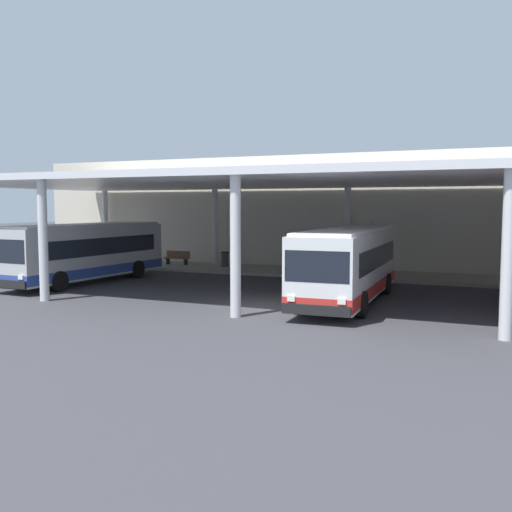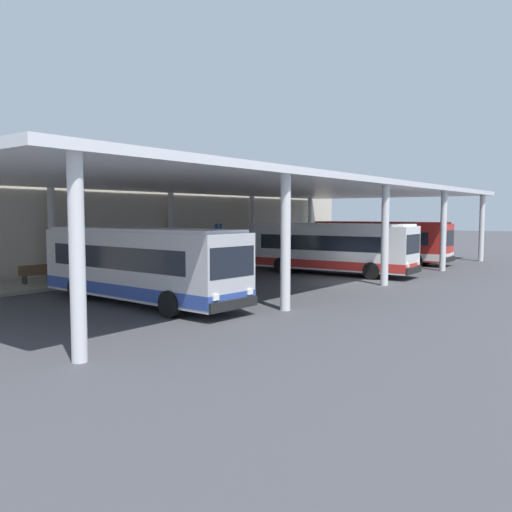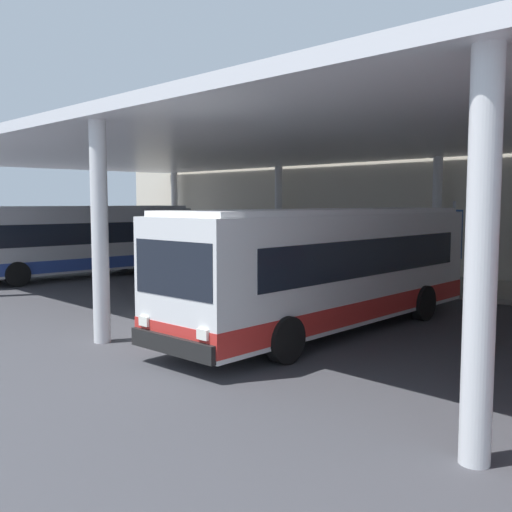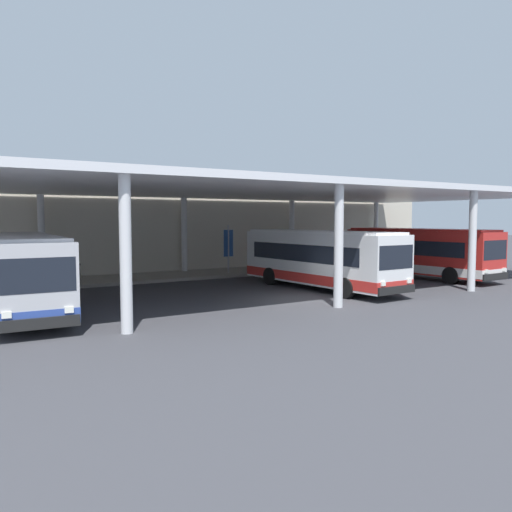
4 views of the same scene
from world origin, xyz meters
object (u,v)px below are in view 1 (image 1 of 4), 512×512
Objects in this scene: trash_bin at (225,259)px; bus_second_bay at (348,264)px; banner_sign at (371,244)px; bench_waiting at (177,257)px; bus_nearest_bay at (86,252)px.

bus_second_bay is at bearing -41.50° from trash_bin.
bus_second_bay is 8.59m from banner_sign.
bench_waiting is 3.59m from trash_bin.
bus_nearest_bay is 3.32× the size of banner_sign.
bus_second_bay is 5.91× the size of bench_waiting.
bus_second_bay is at bearing -33.44° from bench_waiting.
banner_sign is (13.76, 7.80, 0.32)m from bus_nearest_bay.
bench_waiting is at bearing -179.60° from trash_bin.
trash_bin is (3.59, 0.02, 0.01)m from bench_waiting.
bus_second_bay is 3.32× the size of banner_sign.
banner_sign is at bearing 96.10° from bus_second_bay.
bus_nearest_bay is at bearing -92.77° from bench_waiting.
bus_second_bay reaches higher than bench_waiting.
bus_nearest_bay reaches higher than bench_waiting.
banner_sign reaches higher than bench_waiting.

